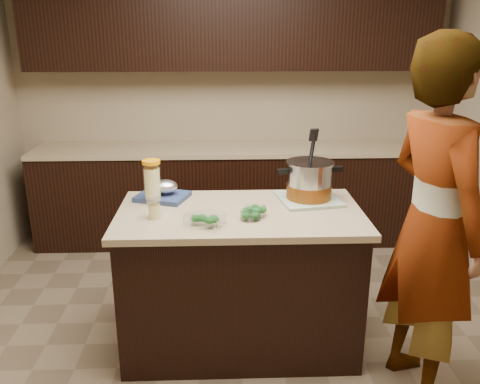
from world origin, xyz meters
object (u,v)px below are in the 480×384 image
(island, at_px, (240,278))
(lemonade_pitcher, at_px, (152,183))
(person, at_px, (434,227))
(stock_pot, at_px, (309,183))

(island, height_order, lemonade_pitcher, lemonade_pitcher)
(person, bearing_deg, island, 51.96)
(island, relative_size, stock_pot, 3.44)
(island, distance_m, stock_pot, 0.74)
(lemonade_pitcher, height_order, person, person)
(island, distance_m, lemonade_pitcher, 0.80)
(island, bearing_deg, stock_pot, 21.82)
(stock_pot, relative_size, person, 0.22)
(lemonade_pitcher, relative_size, person, 0.14)
(island, xyz_separation_m, stock_pot, (0.44, 0.18, 0.57))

